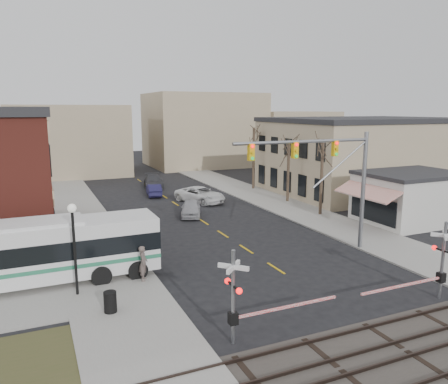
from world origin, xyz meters
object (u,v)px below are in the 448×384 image
Objects in this scene: street_lamp at (73,231)px; car_b at (154,190)px; car_c at (200,195)px; rr_crossing_east at (436,262)px; pedestrian_far at (93,247)px; transit_bus at (32,252)px; car_d at (153,181)px; pedestrian_near at (143,263)px; traffic_signal_mast at (331,168)px; car_a at (191,208)px; trash_bin at (110,302)px; rr_crossing_west at (243,296)px.

car_b is (10.45, 24.19, -2.81)m from street_lamp.
rr_crossing_east is at bearing -109.39° from car_c.
transit_bus is at bearing -169.45° from pedestrian_far.
pedestrian_near is at bearing -95.31° from car_d.
rr_crossing_east is at bearing -85.98° from traffic_signal_mast.
traffic_signal_mast is 2.33× the size of car_a.
pedestrian_near reaches higher than pedestrian_far.
transit_bus is 3.16× the size of car_a.
car_d is at bearing 77.06° from car_c.
car_b is 2.34× the size of pedestrian_far.
trash_bin is 3.98m from pedestrian_near.
pedestrian_near is at bearing -92.16° from pedestrian_far.
traffic_signal_mast is 15.88m from pedestrian_far.
car_b is at bearing 4.33° from pedestrian_near.
pedestrian_near is at bearing 147.78° from rr_crossing_east.
car_b is (-0.62, 10.40, -0.05)m from car_a.
pedestrian_near is (-7.51, -13.33, 0.39)m from car_a.
car_b is 24.71m from pedestrian_near.
street_lamp is (1.98, -2.31, 1.55)m from transit_bus.
car_c is at bearing 53.71° from street_lamp.
car_c is at bearing 132.96° from car_b.
car_d is (1.33, 5.20, 0.10)m from car_b.
trash_bin is at bearing 164.11° from pedestrian_near.
transit_bus is at bearing 122.42° from trash_bin.
car_b reaches higher than trash_bin.
traffic_signal_mast is 1.85× the size of car_d.
rr_crossing_east is 22.12m from car_a.
traffic_signal_mast is 1.75× the size of rr_crossing_west.
transit_bus is 23.08m from car_c.
car_b is (12.43, 21.88, -1.26)m from transit_bus.
car_b is (4.65, 31.55, -1.30)m from rr_crossing_west.
car_b is at bearing 71.05° from trash_bin.
rr_crossing_west is 0.99× the size of car_c.
rr_crossing_west and rr_crossing_east have the same top height.
street_lamp is 23.71m from car_c.
rr_crossing_east reaches higher than pedestrian_far.
trash_bin is (3.19, -5.03, -1.31)m from transit_bus.
street_lamp is 17.90m from car_a.
street_lamp is 0.84× the size of car_c.
rr_crossing_east is 18.17m from street_lamp.
trash_bin is at bearing -168.43° from traffic_signal_mast.
rr_crossing_west is 1.00× the size of rr_crossing_east.
traffic_signal_mast is at bearing -108.85° from car_c.
car_a is 5.94m from car_c.
rr_crossing_west reaches higher than car_d.
street_lamp is 4.79× the size of trash_bin.
car_b is 0.76× the size of car_d.
car_c is at bearing -67.69° from car_d.
car_d is at bearing 97.98° from traffic_signal_mast.
trash_bin is at bearing -99.59° from car_a.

